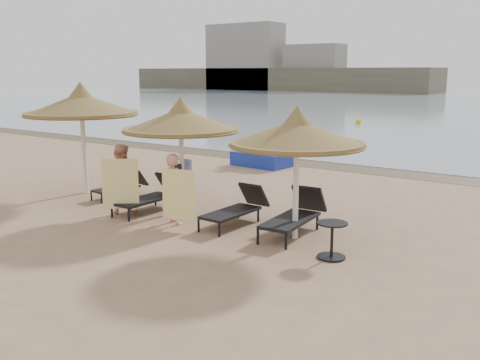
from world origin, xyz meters
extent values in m
plane|color=#A17958|center=(0.00, 0.00, 0.00)|extent=(160.00, 160.00, 0.00)
cube|color=brown|center=(0.00, 9.40, 0.00)|extent=(200.00, 1.60, 0.01)
cube|color=brown|center=(-45.00, 78.00, 2.00)|extent=(60.00, 10.00, 4.00)
cube|color=gray|center=(-50.00, 76.00, 6.00)|extent=(14.00, 6.00, 12.00)
cube|color=gray|center=(-36.00, 77.00, 4.00)|extent=(10.00, 5.00, 8.00)
cylinder|color=white|center=(-4.18, 1.35, 1.14)|extent=(0.13, 0.13, 2.29)
cone|color=olive|center=(-4.18, 1.35, 2.53)|extent=(3.16, 3.16, 0.60)
cone|color=olive|center=(-4.18, 1.35, 2.89)|extent=(0.76, 0.76, 0.49)
cylinder|color=olive|center=(-4.18, 1.35, 2.25)|extent=(3.10, 3.10, 0.11)
cylinder|color=white|center=(-0.53, 1.35, 1.03)|extent=(0.12, 0.12, 2.06)
cone|color=olive|center=(-0.53, 1.35, 2.28)|extent=(2.84, 2.84, 0.54)
cone|color=olive|center=(-0.53, 1.35, 2.60)|extent=(0.69, 0.69, 0.44)
cylinder|color=olive|center=(-0.53, 1.35, 2.02)|extent=(2.79, 2.79, 0.10)
cylinder|color=white|center=(2.83, 1.03, 1.00)|extent=(0.11, 0.11, 2.01)
cone|color=olive|center=(2.83, 1.03, 2.22)|extent=(2.77, 2.77, 0.53)
cone|color=olive|center=(2.83, 1.03, 2.53)|extent=(0.67, 0.67, 0.43)
cylinder|color=olive|center=(2.83, 1.03, 1.97)|extent=(2.72, 2.72, 0.10)
cylinder|color=black|center=(-3.26, 0.77, 0.12)|extent=(0.04, 0.04, 0.24)
cylinder|color=black|center=(-2.79, 0.72, 0.12)|extent=(0.04, 0.04, 0.24)
cylinder|color=black|center=(-3.13, 1.96, 0.12)|extent=(0.04, 0.04, 0.24)
cylinder|color=black|center=(-2.66, 1.91, 0.12)|extent=(0.04, 0.04, 0.24)
cube|color=black|center=(-2.95, 1.38, 0.26)|extent=(0.67, 1.33, 0.05)
cube|color=black|center=(-2.87, 2.13, 0.47)|extent=(0.57, 0.42, 0.48)
cylinder|color=black|center=(-1.51, -0.07, 0.15)|extent=(0.05, 0.05, 0.29)
cylinder|color=black|center=(-0.92, -0.08, 0.15)|extent=(0.05, 0.05, 0.29)
cylinder|color=black|center=(-1.49, 1.39, 0.15)|extent=(0.05, 0.05, 0.29)
cylinder|color=black|center=(-0.91, 1.38, 0.15)|extent=(0.05, 0.05, 0.29)
cube|color=black|center=(-1.21, 0.71, 0.32)|extent=(0.66, 1.57, 0.06)
cube|color=black|center=(-1.19, 1.62, 0.57)|extent=(0.65, 0.45, 0.59)
cylinder|color=black|center=(0.92, 0.20, 0.14)|extent=(0.05, 0.05, 0.29)
cylinder|color=black|center=(1.50, 0.19, 0.14)|extent=(0.05, 0.05, 0.29)
cylinder|color=black|center=(0.96, 1.64, 0.14)|extent=(0.05, 0.05, 0.29)
cylinder|color=black|center=(1.53, 1.62, 0.14)|extent=(0.05, 0.05, 0.29)
cube|color=black|center=(1.23, 0.96, 0.32)|extent=(0.68, 1.55, 0.06)
cube|color=black|center=(1.25, 1.86, 0.56)|extent=(0.65, 0.45, 0.58)
cylinder|color=black|center=(2.43, 0.24, 0.16)|extent=(0.06, 0.06, 0.31)
cylinder|color=black|center=(3.05, 0.29, 0.16)|extent=(0.06, 0.06, 0.31)
cylinder|color=black|center=(2.31, 1.80, 0.16)|extent=(0.06, 0.06, 0.31)
cylinder|color=black|center=(2.94, 1.84, 0.16)|extent=(0.06, 0.06, 0.31)
cube|color=black|center=(2.68, 1.10, 0.35)|extent=(0.81, 1.72, 0.07)
cube|color=black|center=(2.60, 2.07, 0.61)|extent=(0.72, 0.52, 0.63)
cylinder|color=black|center=(3.98, 0.36, 0.02)|extent=(0.53, 0.53, 0.04)
cylinder|color=black|center=(3.98, 0.36, 0.34)|extent=(0.06, 0.06, 0.64)
cylinder|color=black|center=(3.98, 0.36, 0.67)|extent=(0.57, 0.57, 0.03)
imported|color=tan|center=(-1.64, 0.38, 0.99)|extent=(1.06, 0.88, 1.97)
imported|color=tan|center=(0.05, 0.42, 0.94)|extent=(1.00, 0.81, 1.87)
cube|color=yellow|center=(-1.29, 0.03, 0.83)|extent=(0.70, 0.52, 1.20)
cube|color=yellow|center=(0.40, 0.17, 0.77)|extent=(0.78, 0.22, 1.12)
cube|color=silver|center=(-0.53, 1.53, 1.11)|extent=(0.27, 0.12, 0.34)
cube|color=black|center=(-0.53, 1.19, 1.06)|extent=(0.23, 0.10, 0.31)
cube|color=#182C9B|center=(-2.43, 7.93, 0.26)|extent=(2.14, 1.37, 0.51)
cube|color=silver|center=(-2.43, 7.93, 0.58)|extent=(1.38, 1.13, 0.23)
cube|color=silver|center=(-2.80, 7.96, 0.79)|extent=(0.53, 0.87, 0.33)
sphere|color=yellow|center=(-5.85, 25.04, 0.19)|extent=(0.38, 0.38, 0.38)
camera|label=1|loc=(8.02, -8.36, 3.41)|focal=40.00mm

